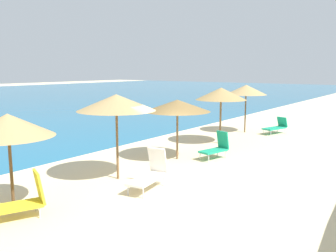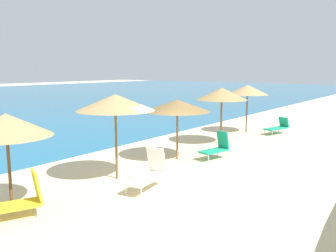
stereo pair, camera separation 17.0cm
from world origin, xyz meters
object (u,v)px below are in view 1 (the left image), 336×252
(beach_umbrella_1, at_px, (8,125))
(lounge_chair_3, at_px, (150,173))
(lounge_chair_1, at_px, (276,127))
(beach_umbrella_5, at_px, (246,90))
(beach_umbrella_4, at_px, (221,94))
(beach_umbrella_3, at_px, (177,106))
(lounge_chair_0, at_px, (21,201))
(lounge_chair_2, at_px, (217,147))
(beach_umbrella_2, at_px, (116,103))

(beach_umbrella_1, height_order, lounge_chair_3, beach_umbrella_1)
(lounge_chair_1, bearing_deg, beach_umbrella_5, 38.24)
(lounge_chair_1, bearing_deg, beach_umbrella_4, 89.45)
(lounge_chair_3, bearing_deg, beach_umbrella_1, 52.70)
(beach_umbrella_3, bearing_deg, lounge_chair_1, -8.51)
(lounge_chair_3, bearing_deg, beach_umbrella_3, -77.31)
(beach_umbrella_1, distance_m, lounge_chair_0, 1.92)
(beach_umbrella_4, bearing_deg, beach_umbrella_5, 5.21)
(lounge_chair_1, bearing_deg, lounge_chair_0, 102.64)
(beach_umbrella_5, distance_m, lounge_chair_0, 14.78)
(lounge_chair_3, bearing_deg, lounge_chair_2, -97.40)
(beach_umbrella_3, relative_size, beach_umbrella_5, 0.97)
(lounge_chair_0, xyz_separation_m, lounge_chair_2, (8.16, -1.00, 0.03))
(beach_umbrella_2, distance_m, lounge_chair_1, 11.82)
(beach_umbrella_2, bearing_deg, beach_umbrella_4, 0.13)
(beach_umbrella_5, relative_size, lounge_chair_3, 1.65)
(beach_umbrella_4, xyz_separation_m, beach_umbrella_5, (3.66, 0.33, 0.02))
(beach_umbrella_3, relative_size, lounge_chair_1, 1.55)
(beach_umbrella_4, bearing_deg, beach_umbrella_1, 178.43)
(beach_umbrella_2, height_order, lounge_chair_3, beach_umbrella_2)
(beach_umbrella_5, height_order, lounge_chair_0, beach_umbrella_5)
(lounge_chair_1, bearing_deg, beach_umbrella_2, 99.86)
(beach_umbrella_3, bearing_deg, lounge_chair_3, -157.70)
(beach_umbrella_5, distance_m, lounge_chair_2, 6.97)
(beach_umbrella_1, height_order, beach_umbrella_3, beach_umbrella_1)
(beach_umbrella_4, distance_m, lounge_chair_3, 7.75)
(lounge_chair_1, bearing_deg, beach_umbrella_1, 100.18)
(beach_umbrella_1, bearing_deg, lounge_chair_1, -6.03)
(lounge_chair_2, bearing_deg, beach_umbrella_5, -62.20)
(beach_umbrella_2, relative_size, lounge_chair_0, 1.78)
(beach_umbrella_4, relative_size, lounge_chair_2, 1.99)
(beach_umbrella_3, xyz_separation_m, lounge_chair_2, (1.02, -1.26, -1.73))
(lounge_chair_1, height_order, lounge_chair_3, lounge_chair_3)
(lounge_chair_0, height_order, lounge_chair_2, lounge_chair_0)
(beach_umbrella_2, distance_m, lounge_chair_0, 4.31)
(beach_umbrella_4, xyz_separation_m, lounge_chair_0, (-10.97, -0.35, -2.01))
(lounge_chair_0, relative_size, lounge_chair_2, 1.15)
(lounge_chair_0, relative_size, lounge_chair_1, 0.93)
(beach_umbrella_2, distance_m, beach_umbrella_3, 3.42)
(beach_umbrella_1, xyz_separation_m, lounge_chair_3, (3.46, -1.82, -1.75))
(beach_umbrella_1, distance_m, lounge_chair_1, 15.31)
(beach_umbrella_4, bearing_deg, lounge_chair_1, -16.75)
(lounge_chair_0, distance_m, lounge_chair_3, 3.81)
(beach_umbrella_4, bearing_deg, beach_umbrella_2, -179.87)
(beach_umbrella_2, bearing_deg, beach_umbrella_3, -1.07)
(beach_umbrella_2, height_order, lounge_chair_1, beach_umbrella_2)
(beach_umbrella_1, relative_size, beach_umbrella_3, 0.95)
(beach_umbrella_3, distance_m, beach_umbrella_4, 3.84)
(lounge_chair_0, xyz_separation_m, lounge_chair_1, (15.28, -0.95, -0.05))
(beach_umbrella_4, distance_m, lounge_chair_2, 3.69)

